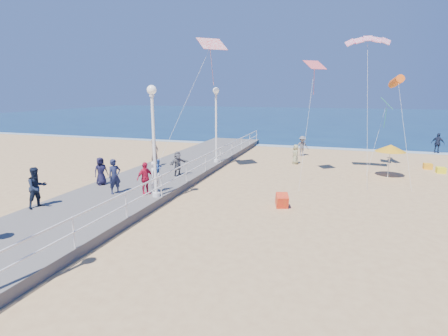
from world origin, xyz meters
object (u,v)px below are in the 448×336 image
(box_kite, at_px, (282,202))
(spectator_7, at_px, (37,187))
(spectator_5, at_px, (178,164))
(beach_chair_right, at_px, (441,170))
(spectator_4, at_px, (101,171))
(spectator_3, at_px, (145,178))
(beach_walker_c, at_px, (296,154))
(lamp_post_mid, at_px, (153,130))
(beach_umbrella, at_px, (391,148))
(woman_holding_toddler, at_px, (155,177))
(toddler_held, at_px, (159,168))
(beach_walker_a, at_px, (302,146))
(lamp_post_far, at_px, (216,117))
(beach_walker_b, at_px, (438,143))
(beach_chair_left, at_px, (428,166))
(spectator_6, at_px, (155,153))
(spectator_0, at_px, (115,176))

(box_kite, bearing_deg, spectator_7, -174.85)
(spectator_5, xyz_separation_m, beach_chair_right, (16.01, 7.67, -0.95))
(spectator_4, bearing_deg, box_kite, -56.46)
(spectator_3, distance_m, spectator_4, 3.36)
(beach_walker_c, bearing_deg, lamp_post_mid, -47.73)
(spectator_7, bearing_deg, beach_umbrella, -35.62)
(woman_holding_toddler, bearing_deg, toddler_held, -32.53)
(beach_walker_a, distance_m, beach_walker_c, 3.61)
(lamp_post_far, height_order, spectator_7, lamp_post_far)
(beach_walker_c, bearing_deg, beach_walker_b, 102.99)
(lamp_post_mid, relative_size, spectator_5, 3.55)
(spectator_5, bearing_deg, beach_chair_left, -35.20)
(spectator_5, height_order, box_kite, spectator_5)
(spectator_5, height_order, beach_walker_a, spectator_5)
(toddler_held, bearing_deg, spectator_6, 43.31)
(spectator_0, distance_m, beach_walker_c, 14.35)
(spectator_5, distance_m, beach_walker_b, 24.12)
(spectator_6, distance_m, beach_chair_right, 19.53)
(lamp_post_mid, distance_m, lamp_post_far, 9.00)
(spectator_3, bearing_deg, spectator_6, 47.47)
(spectator_0, xyz_separation_m, beach_chair_right, (17.35, 12.14, -1.08))
(spectator_5, xyz_separation_m, beach_chair_left, (15.45, 8.83, -0.95))
(spectator_0, xyz_separation_m, spectator_4, (-1.75, 1.23, -0.12))
(beach_umbrella, bearing_deg, toddler_held, -143.17)
(beach_umbrella, xyz_separation_m, beach_chair_left, (3.04, 3.59, -1.71))
(beach_chair_left, bearing_deg, beach_chair_right, -64.61)
(lamp_post_far, distance_m, box_kite, 10.27)
(spectator_3, bearing_deg, lamp_post_mid, -83.74)
(toddler_held, xyz_separation_m, beach_walker_b, (17.09, 19.90, -0.75))
(lamp_post_mid, bearing_deg, beach_umbrella, 39.55)
(spectator_4, xyz_separation_m, beach_chair_left, (18.54, 12.07, -0.96))
(spectator_0, xyz_separation_m, beach_walker_b, (19.09, 20.81, -0.36))
(lamp_post_far, relative_size, beach_walker_c, 3.55)
(box_kite, bearing_deg, beach_chair_left, 35.42)
(spectator_0, relative_size, spectator_3, 1.08)
(lamp_post_mid, bearing_deg, toddler_held, 104.87)
(lamp_post_mid, bearing_deg, beach_walker_b, 50.71)
(toddler_held, bearing_deg, lamp_post_far, 11.10)
(spectator_0, xyz_separation_m, beach_walker_c, (7.55, 12.20, -0.53))
(beach_walker_a, height_order, beach_walker_c, beach_walker_a)
(beach_walker_b, relative_size, beach_walker_c, 1.22)
(spectator_5, bearing_deg, beach_walker_a, -4.19)
(woman_holding_toddler, height_order, box_kite, woman_holding_toddler)
(lamp_post_far, bearing_deg, beach_chair_left, 15.82)
(spectator_4, bearing_deg, beach_walker_a, -1.00)
(woman_holding_toddler, relative_size, box_kite, 2.69)
(spectator_0, bearing_deg, beach_walker_b, -10.79)
(lamp_post_far, distance_m, spectator_7, 12.97)
(spectator_0, height_order, beach_umbrella, spectator_0)
(lamp_post_far, distance_m, spectator_5, 5.39)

